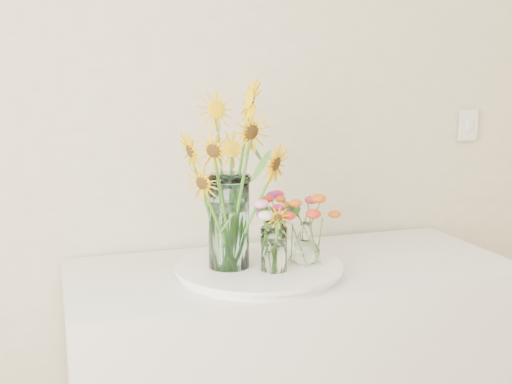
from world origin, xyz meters
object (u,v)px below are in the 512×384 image
small_vase_b (305,243)px  small_vase_c (274,238)px  tray (259,270)px  small_vase_a (274,250)px  mason_jar (229,222)px

small_vase_b → small_vase_c: 0.13m
tray → small_vase_c: bearing=49.5°
small_vase_a → small_vase_c: bearing=69.8°
small_vase_a → small_vase_b: small_vase_a is taller
small_vase_a → tray: bearing=109.8°
small_vase_c → mason_jar: bearing=-153.5°
small_vase_c → small_vase_a: bearing=-110.2°
small_vase_a → small_vase_c: (0.06, 0.16, -0.01)m
mason_jar → small_vase_a: size_ratio=2.13×
mason_jar → small_vase_a: bearing=-33.9°
small_vase_b → mason_jar: bearing=172.8°
tray → small_vase_a: 0.11m
mason_jar → small_vase_b: (0.23, -0.03, -0.08)m
mason_jar → small_vase_b: mason_jar is taller
tray → small_vase_b: size_ratio=3.68×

